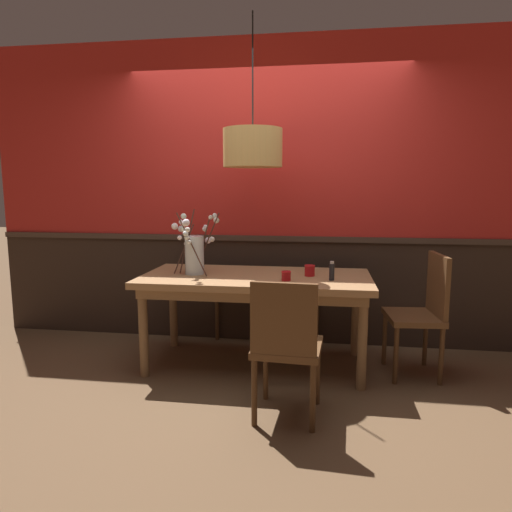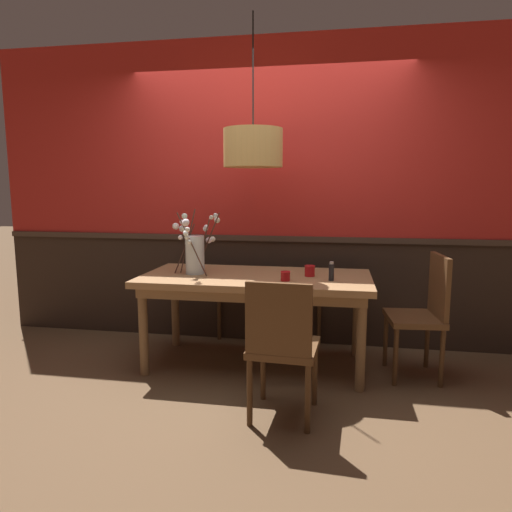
{
  "view_description": "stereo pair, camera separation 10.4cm",
  "coord_description": "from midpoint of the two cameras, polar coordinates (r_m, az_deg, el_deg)",
  "views": [
    {
      "loc": [
        0.53,
        -3.57,
        1.44
      ],
      "look_at": [
        0.0,
        0.0,
        0.91
      ],
      "focal_mm": 32.19,
      "sensor_mm": 36.0,
      "label": 1
    },
    {
      "loc": [
        0.63,
        -3.55,
        1.44
      ],
      "look_at": [
        0.0,
        0.0,
        0.91
      ],
      "focal_mm": 32.19,
      "sensor_mm": 36.0,
      "label": 2
    }
  ],
  "objects": [
    {
      "name": "ground_plane",
      "position": [
        3.88,
        0.79,
        -13.35
      ],
      "size": [
        24.0,
        24.0,
        0.0
      ],
      "primitive_type": "plane",
      "color": "brown"
    },
    {
      "name": "candle_holder_nearer_center",
      "position": [
        3.65,
        7.51,
        -1.83
      ],
      "size": [
        0.08,
        0.08,
        0.09
      ],
      "color": "red",
      "rests_on": "dining_table"
    },
    {
      "name": "condiment_bottle",
      "position": [
        3.5,
        10.19,
        -1.94
      ],
      "size": [
        0.04,
        0.04,
        0.14
      ],
      "color": "black",
      "rests_on": "dining_table"
    },
    {
      "name": "dining_table",
      "position": [
        3.69,
        0.81,
        -3.71
      ],
      "size": [
        1.81,
        0.89,
        0.75
      ],
      "color": "#997047",
      "rests_on": "ground"
    },
    {
      "name": "chair_far_side_left",
      "position": [
        4.57,
        -0.91,
        -2.98
      ],
      "size": [
        0.43,
        0.44,
        0.97
      ],
      "color": "brown",
      "rests_on": "ground"
    },
    {
      "name": "candle_holder_nearer_edge",
      "position": [
        3.45,
        4.53,
        -2.49
      ],
      "size": [
        0.07,
        0.07,
        0.07
      ],
      "color": "red",
      "rests_on": "dining_table"
    },
    {
      "name": "vase_with_blossoms",
      "position": [
        3.74,
        -6.85,
        0.58
      ],
      "size": [
        0.42,
        0.47,
        0.52
      ],
      "color": "silver",
      "rests_on": "dining_table"
    },
    {
      "name": "back_wall",
      "position": [
        4.28,
        2.32,
        7.57
      ],
      "size": [
        5.27,
        0.14,
        2.77
      ],
      "color": "#2D2119",
      "rests_on": "ground"
    },
    {
      "name": "chair_near_side_right",
      "position": [
        2.86,
        4.31,
        -10.67
      ],
      "size": [
        0.44,
        0.45,
        0.9
      ],
      "color": "brown",
      "rests_on": "ground"
    },
    {
      "name": "pendant_lamp",
      "position": [
        3.71,
        0.46,
        13.27
      ],
      "size": [
        0.47,
        0.47,
        1.16
      ],
      "color": "tan"
    },
    {
      "name": "chair_head_east_end",
      "position": [
        3.74,
        20.92,
        -6.18
      ],
      "size": [
        0.43,
        0.48,
        0.95
      ],
      "color": "brown",
      "rests_on": "ground"
    },
    {
      "name": "chair_far_side_right",
      "position": [
        4.5,
        6.43,
        -3.43
      ],
      "size": [
        0.41,
        0.43,
        0.91
      ],
      "color": "brown",
      "rests_on": "ground"
    }
  ]
}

